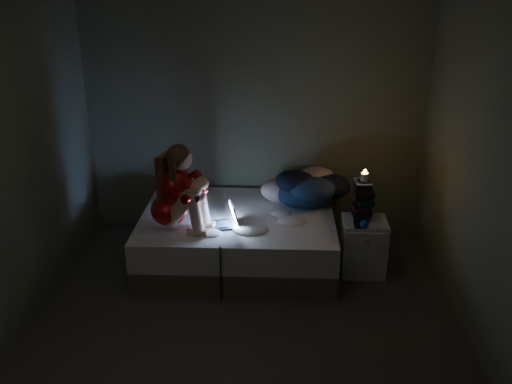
# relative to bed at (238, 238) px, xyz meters

# --- Properties ---
(floor) EXTENTS (3.60, 3.80, 0.02)m
(floor) POSITION_rel_bed_xyz_m (0.13, -1.10, -0.27)
(floor) COLOR #312F2E
(floor) RESTS_ON ground
(wall_back) EXTENTS (3.60, 0.02, 2.60)m
(wall_back) POSITION_rel_bed_xyz_m (0.13, 0.81, 1.04)
(wall_back) COLOR #596449
(wall_back) RESTS_ON ground
(wall_front) EXTENTS (3.60, 0.02, 2.60)m
(wall_front) POSITION_rel_bed_xyz_m (0.13, -3.01, 1.04)
(wall_front) COLOR #596449
(wall_front) RESTS_ON ground
(wall_left) EXTENTS (0.02, 3.80, 2.60)m
(wall_left) POSITION_rel_bed_xyz_m (-1.68, -1.10, 1.04)
(wall_left) COLOR #596449
(wall_left) RESTS_ON ground
(wall_right) EXTENTS (0.02, 3.80, 2.60)m
(wall_right) POSITION_rel_bed_xyz_m (1.94, -1.10, 1.04)
(wall_right) COLOR #596449
(wall_right) RESTS_ON ground
(bed) EXTENTS (1.88, 1.41, 0.52)m
(bed) POSITION_rel_bed_xyz_m (0.00, 0.00, 0.00)
(bed) COLOR beige
(bed) RESTS_ON ground
(pillow) EXTENTS (0.40, 0.29, 0.12)m
(pillow) POSITION_rel_bed_xyz_m (-0.62, 0.33, 0.32)
(pillow) COLOR white
(pillow) RESTS_ON bed
(woman) EXTENTS (0.58, 0.45, 0.82)m
(woman) POSITION_rel_bed_xyz_m (-0.61, -0.30, 0.67)
(woman) COLOR #6E0000
(woman) RESTS_ON bed
(laptop) EXTENTS (0.38, 0.31, 0.23)m
(laptop) POSITION_rel_bed_xyz_m (-0.15, -0.27, 0.37)
(laptop) COLOR black
(laptop) RESTS_ON bed
(clothes_pile) EXTENTS (0.72, 0.61, 0.39)m
(clothes_pile) POSITION_rel_bed_xyz_m (0.66, 0.29, 0.45)
(clothes_pile) COLOR #172749
(clothes_pile) RESTS_ON bed
(nightstand) EXTENTS (0.42, 0.37, 0.55)m
(nightstand) POSITION_rel_bed_xyz_m (1.22, -0.16, 0.02)
(nightstand) COLOR silver
(nightstand) RESTS_ON ground
(book_stack) EXTENTS (0.19, 0.25, 0.34)m
(book_stack) POSITION_rel_bed_xyz_m (1.19, -0.10, 0.46)
(book_stack) COLOR black
(book_stack) RESTS_ON nightstand
(candle) EXTENTS (0.07, 0.07, 0.08)m
(candle) POSITION_rel_bed_xyz_m (1.19, -0.10, 0.67)
(candle) COLOR beige
(candle) RESTS_ON book_stack
(phone) EXTENTS (0.07, 0.14, 0.01)m
(phone) POSITION_rel_bed_xyz_m (1.14, -0.27, 0.30)
(phone) COLOR black
(phone) RESTS_ON nightstand
(blue_orb) EXTENTS (0.08, 0.08, 0.08)m
(blue_orb) POSITION_rel_bed_xyz_m (1.19, -0.33, 0.33)
(blue_orb) COLOR #0C4490
(blue_orb) RESTS_ON nightstand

